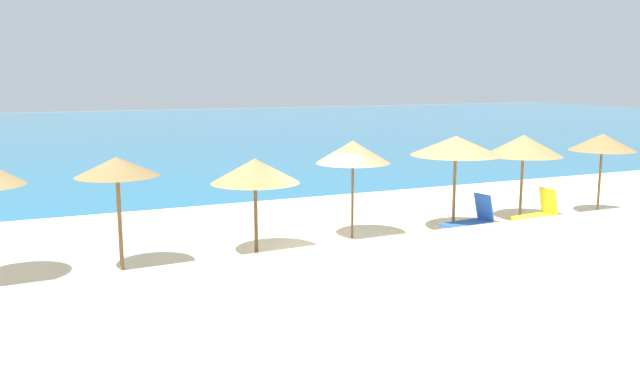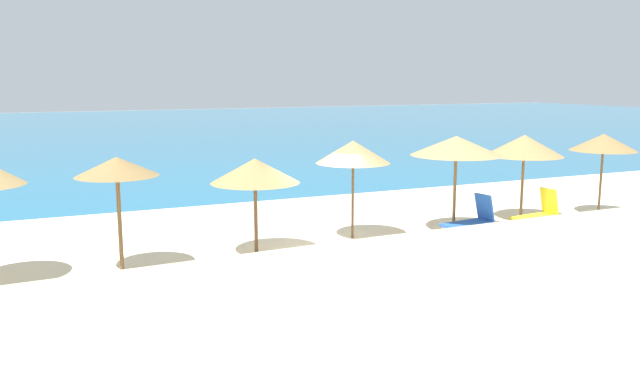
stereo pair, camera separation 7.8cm
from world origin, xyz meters
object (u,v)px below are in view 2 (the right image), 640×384
at_px(beach_umbrella_7, 604,142).
at_px(lounge_chair_0, 472,219).
at_px(beach_umbrella_6, 524,146).
at_px(beach_ball, 507,250).
at_px(beach_umbrella_3, 255,171).
at_px(beach_umbrella_4, 353,152).
at_px(beach_umbrella_5, 456,146).
at_px(cooler_box, 364,263).
at_px(beach_umbrella_2, 117,167).
at_px(lounge_chair_1, 539,212).

distance_m(beach_umbrella_7, lounge_chair_0, 5.93).
distance_m(beach_umbrella_6, lounge_chair_0, 3.39).
bearing_deg(beach_ball, beach_umbrella_7, 24.59).
height_order(beach_umbrella_7, beach_ball, beach_umbrella_7).
distance_m(beach_umbrella_3, beach_umbrella_4, 3.14).
height_order(beach_umbrella_5, cooler_box, beach_umbrella_5).
height_order(beach_umbrella_2, beach_umbrella_5, beach_umbrella_5).
distance_m(lounge_chair_1, beach_ball, 3.78).
xyz_separation_m(beach_umbrella_7, lounge_chair_1, (-3.23, -0.67, -1.95)).
height_order(beach_umbrella_4, beach_umbrella_5, beach_umbrella_5).
height_order(beach_umbrella_7, lounge_chair_0, beach_umbrella_7).
height_order(beach_umbrella_7, cooler_box, beach_umbrella_7).
distance_m(beach_umbrella_4, lounge_chair_0, 4.15).
relative_size(beach_umbrella_2, beach_umbrella_3, 1.09).
bearing_deg(beach_umbrella_2, beach_umbrella_4, 5.26).
height_order(beach_umbrella_2, beach_umbrella_4, beach_umbrella_4).
xyz_separation_m(beach_umbrella_2, beach_ball, (9.27, -2.78, -2.33)).
bearing_deg(lounge_chair_1, beach_ball, 118.78).
height_order(beach_umbrella_3, beach_ball, beach_umbrella_3).
relative_size(lounge_chair_1, beach_ball, 4.74).
bearing_deg(beach_umbrella_5, beach_umbrella_6, 8.76).
bearing_deg(beach_umbrella_7, beach_umbrella_6, 171.57).
bearing_deg(beach_umbrella_2, cooler_box, -24.64).
distance_m(beach_umbrella_2, lounge_chair_1, 12.50).
relative_size(beach_umbrella_3, beach_umbrella_7, 0.92).
distance_m(lounge_chair_0, beach_ball, 2.56).
relative_size(beach_umbrella_4, beach_umbrella_5, 0.98).
distance_m(beach_umbrella_3, beach_umbrella_7, 12.13).
xyz_separation_m(beach_umbrella_5, lounge_chair_1, (2.67, -0.65, -2.09)).
relative_size(beach_umbrella_2, beach_umbrella_5, 0.95).
bearing_deg(beach_umbrella_7, lounge_chair_0, -175.47).
bearing_deg(beach_umbrella_7, beach_umbrella_3, -179.95).
distance_m(beach_umbrella_7, lounge_chair_1, 3.84).
bearing_deg(beach_ball, beach_umbrella_6, 44.81).
relative_size(beach_umbrella_2, beach_ball, 8.15).
distance_m(beach_umbrella_5, lounge_chair_0, 2.21).
xyz_separation_m(beach_umbrella_4, lounge_chair_1, (5.81, -1.18, -2.00)).
height_order(beach_umbrella_2, beach_ball, beach_umbrella_2).
xyz_separation_m(beach_umbrella_3, beach_umbrella_7, (12.13, 0.01, 0.25)).
relative_size(beach_umbrella_5, beach_ball, 8.55).
bearing_deg(lounge_chair_0, beach_umbrella_3, 79.04).
bearing_deg(beach_umbrella_5, beach_umbrella_2, -179.55).
distance_m(beach_umbrella_3, beach_ball, 6.82).
distance_m(beach_ball, cooler_box, 4.00).
bearing_deg(cooler_box, lounge_chair_1, 14.70).
height_order(beach_umbrella_6, beach_ball, beach_umbrella_6).
xyz_separation_m(beach_umbrella_4, beach_umbrella_7, (9.04, -0.51, -0.05)).
relative_size(beach_umbrella_3, beach_umbrella_6, 0.91).
bearing_deg(lounge_chair_0, beach_umbrella_5, 32.14).
height_order(lounge_chair_0, lounge_chair_1, lounge_chair_1).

